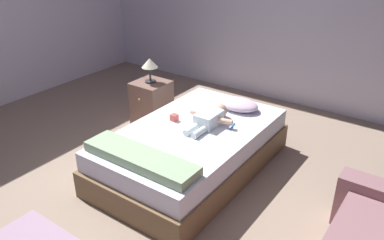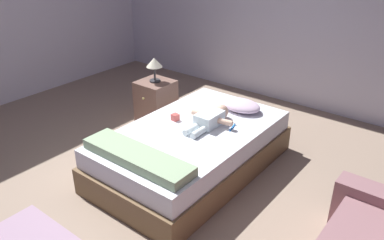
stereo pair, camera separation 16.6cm
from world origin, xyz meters
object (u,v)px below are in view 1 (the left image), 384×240
baby (210,118)px  lamp (150,65)px  nightstand (152,103)px  toothbrush (232,126)px  bed (192,150)px  toy_block (174,118)px  pillow (239,104)px

baby → lamp: size_ratio=2.04×
nightstand → toothbrush: bearing=-12.6°
baby → toothbrush: 0.23m
bed → lamp: (-1.03, 0.58, 0.55)m
toothbrush → toy_block: bearing=-157.8°
toothbrush → lamp: size_ratio=0.54×
lamp → toy_block: 0.98m
bed → nightstand: bearing=150.9°
toothbrush → baby: bearing=-160.5°
bed → nightstand: nightstand is taller
baby → toy_block: 0.38m
toy_block → bed: bearing=-10.9°
nightstand → lamp: size_ratio=1.84×
baby → nightstand: (-1.12, 0.37, -0.25)m
nightstand → lamp: (0.00, 0.00, 0.50)m
toy_block → toothbrush: bearing=22.2°
toothbrush → lamp: 1.40m
pillow → bed: bearing=-101.7°
toothbrush → nightstand: bearing=167.4°
bed → nightstand: (-1.03, 0.58, 0.05)m
pillow → lamp: size_ratio=1.47×
toothbrush → lamp: bearing=167.4°
pillow → toy_block: pillow is taller
pillow → toy_block: (-0.40, -0.63, -0.02)m
toothbrush → nightstand: 1.38m
baby → nightstand: size_ratio=1.11×
toothbrush → nightstand: size_ratio=0.30×
bed → pillow: 0.75m
bed → pillow: (0.14, 0.68, 0.29)m
nightstand → toy_block: nightstand is taller
bed → toothbrush: (0.30, 0.28, 0.24)m
bed → baby: baby is taller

